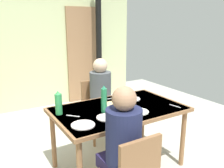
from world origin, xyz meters
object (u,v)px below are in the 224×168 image
object	(u,v)px
chair_far_diner	(97,106)
person_near_diner	(123,137)
person_far_diner	(101,90)
water_bottle_green_far	(59,103)
water_bottle_green_near	(104,100)
dining_table	(119,114)

from	to	relation	value
chair_far_diner	person_near_diner	xyz separation A→B (m)	(-0.53, -1.47, 0.28)
person_far_diner	person_near_diner	bearing A→B (deg)	68.38
water_bottle_green_far	water_bottle_green_near	bearing A→B (deg)	-23.20
chair_far_diner	water_bottle_green_near	world-z (taller)	water_bottle_green_near
chair_far_diner	person_near_diner	world-z (taller)	person_near_diner
chair_far_diner	water_bottle_green_far	xyz separation A→B (m)	(-0.78, -0.63, 0.37)
dining_table	water_bottle_green_far	bearing A→B (deg)	164.87
person_near_diner	person_far_diner	size ratio (longest dim) A/B	1.00
person_near_diner	water_bottle_green_near	size ratio (longest dim) A/B	2.58
water_bottle_green_near	water_bottle_green_far	world-z (taller)	water_bottle_green_near
dining_table	chair_far_diner	xyz separation A→B (m)	(0.13, 0.80, -0.18)
dining_table	person_far_diner	size ratio (longest dim) A/B	1.92
person_far_diner	water_bottle_green_far	bearing A→B (deg)	32.30
person_near_diner	person_far_diner	xyz separation A→B (m)	(0.53, 1.34, 0.00)
chair_far_diner	water_bottle_green_near	bearing A→B (deg)	67.65
dining_table	person_near_diner	bearing A→B (deg)	-120.62
dining_table	chair_far_diner	distance (m)	0.84
dining_table	person_far_diner	distance (m)	0.69
chair_far_diner	person_near_diner	distance (m)	1.59
person_near_diner	water_bottle_green_near	xyz separation A→B (m)	(0.19, 0.65, 0.11)
person_near_diner	person_far_diner	world-z (taller)	same
chair_far_diner	person_far_diner	size ratio (longest dim) A/B	1.13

